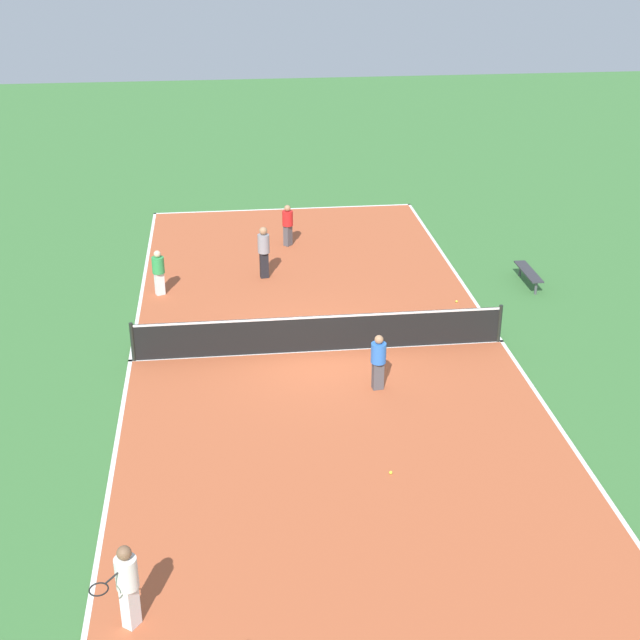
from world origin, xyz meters
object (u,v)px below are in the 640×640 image
Objects in this scene: bench at (528,273)px; player_near_blue at (378,359)px; tennis_ball_near_net at (391,473)px; tennis_net at (320,332)px; tennis_ball_midcourt at (457,301)px; player_coach_red at (288,223)px; tennis_ball_left_sideline at (360,337)px; player_far_white at (127,582)px; player_far_green at (159,270)px; player_baseline_gray at (264,249)px.

bench is 8.15m from player_near_blue.
tennis_net is at bearing -81.98° from tennis_ball_near_net.
player_near_blue is at bearing -95.58° from tennis_ball_near_net.
tennis_ball_midcourt is 8.97m from tennis_ball_near_net.
tennis_net is at bearing -134.53° from player_coach_red.
tennis_ball_left_sideline is at bearing -61.12° from bench.
player_far_white is at bearing 36.57° from tennis_ball_near_net.
player_coach_red reaches higher than tennis_ball_midcourt.
tennis_ball_left_sideline is (5.65, 3.11, -0.33)m from bench.
player_near_blue is 2.83m from tennis_ball_left_sideline.
bench is 1.13× the size of player_far_white.
player_far_white reaches higher than tennis_ball_near_net.
player_far_white is at bearing 61.94° from tennis_ball_left_sideline.
player_far_white is 1.11× the size of player_near_blue.
player_coach_red reaches higher than player_near_blue.
bench is at bearing -25.25° from player_far_green.
player_far_green is 6.57m from tennis_ball_left_sideline.
tennis_ball_left_sideline is (-5.28, -9.90, -0.86)m from player_far_white.
player_far_white reaches higher than tennis_ball_left_sideline.
bench reaches higher than tennis_ball_left_sideline.
tennis_net reaches higher than tennis_ball_near_net.
player_baseline_gray is 24.16× the size of tennis_ball_near_net.
player_far_green is (3.15, 0.97, -0.17)m from player_baseline_gray.
bench is 11.11m from player_far_green.
tennis_net is 6.84× the size of player_near_blue.
tennis_ball_midcourt is at bearing -148.82° from tennis_net.
tennis_net is 7.96m from player_coach_red.
player_far_green is (4.11, 3.74, -0.03)m from player_coach_red.
tennis_ball_midcourt is at bearing -178.66° from player_far_white.
tennis_ball_left_sideline is (-5.45, 3.61, -0.73)m from player_far_green.
player_coach_red is at bearing -89.50° from player_near_blue.
player_far_green is at bearing -92.54° from bench.
bench is at bearing -141.06° from player_near_blue.
tennis_ball_left_sideline is (-2.29, 4.58, -0.90)m from player_baseline_gray.
player_near_blue is (-2.28, 7.30, -0.15)m from player_baseline_gray.
player_coach_red is 2.94m from player_baseline_gray.
tennis_ball_midcourt is (2.50, 1.11, -0.33)m from bench.
player_baseline_gray is 24.16× the size of tennis_ball_midcourt.
tennis_ball_near_net is (3.51, 8.25, 0.00)m from tennis_ball_midcourt.
tennis_net is at bearing 27.47° from tennis_ball_left_sideline.
tennis_ball_midcourt is at bearing -130.72° from player_near_blue.
player_coach_red is 20.89× the size of tennis_ball_near_net.
player_baseline_gray is 6.09m from tennis_ball_midcourt.
tennis_ball_midcourt is at bearing 147.34° from player_baseline_gray.
player_coach_red is 1.01× the size of player_near_blue.
tennis_ball_midcourt is (-4.30, -2.60, -0.50)m from tennis_net.
player_baseline_gray is 1.05× the size of player_far_white.
tennis_ball_near_net is (0.36, 6.25, 0.00)m from tennis_ball_left_sideline.
player_coach_red is 20.89× the size of tennis_ball_left_sideline.
bench is at bearing -122.67° from tennis_ball_near_net.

